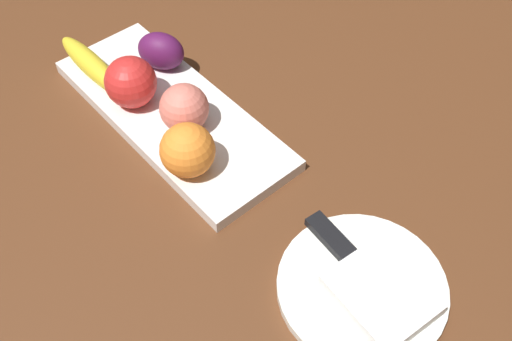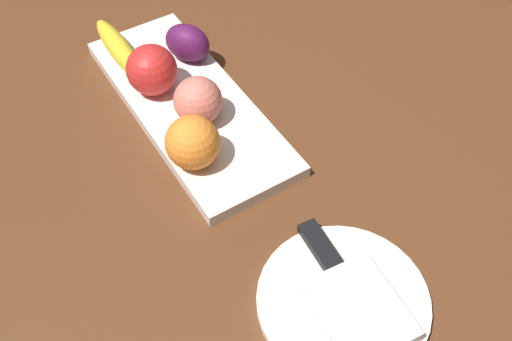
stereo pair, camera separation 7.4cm
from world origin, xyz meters
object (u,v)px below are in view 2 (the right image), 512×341
object	(u,v)px
orange_near_apple	(193,142)
knife	(330,262)
banana	(119,49)
peach	(198,101)
fruit_tray	(189,105)
dinner_plate	(343,301)
apple	(152,70)
grape_bunch	(187,43)
folded_napkin	(358,312)

from	to	relation	value
orange_near_apple	knife	size ratio (longest dim) A/B	0.41
banana	peach	distance (m)	0.19
fruit_tray	banana	xyz separation A→B (m)	(-0.14, -0.04, 0.03)
fruit_tray	dinner_plate	distance (m)	0.38
fruit_tray	apple	size ratio (longest dim) A/B	5.38
peach	fruit_tray	bearing A→B (deg)	174.65
peach	dinner_plate	size ratio (longest dim) A/B	0.35
fruit_tray	dinner_plate	bearing A→B (deg)	0.00
banana	orange_near_apple	bearing A→B (deg)	179.30
banana	grape_bunch	size ratio (longest dim) A/B	2.28
fruit_tray	grape_bunch	size ratio (longest dim) A/B	5.55
peach	dinner_plate	distance (m)	0.34
grape_bunch	dinner_plate	xyz separation A→B (m)	(0.46, -0.05, -0.04)
grape_bunch	knife	size ratio (longest dim) A/B	0.40
apple	dinner_plate	distance (m)	0.43
apple	orange_near_apple	size ratio (longest dim) A/B	1.03
fruit_tray	orange_near_apple	size ratio (longest dim) A/B	5.54
dinner_plate	fruit_tray	bearing A→B (deg)	180.00
fruit_tray	peach	size ratio (longest dim) A/B	5.85
fruit_tray	knife	distance (m)	0.33
fruit_tray	peach	bearing A→B (deg)	-5.35
peach	knife	world-z (taller)	peach
folded_napkin	knife	size ratio (longest dim) A/B	0.62
apple	banana	distance (m)	0.10
fruit_tray	grape_bunch	bearing A→B (deg)	151.34
banana	knife	distance (m)	0.48
grape_bunch	fruit_tray	bearing A→B (deg)	-28.66
dinner_plate	folded_napkin	xyz separation A→B (m)	(0.03, 0.00, 0.02)
apple	folded_napkin	world-z (taller)	apple
banana	dinner_plate	bearing A→B (deg)	-175.02
orange_near_apple	dinner_plate	xyz separation A→B (m)	(0.27, 0.05, -0.05)
knife	banana	bearing A→B (deg)	-167.43
grape_bunch	dinner_plate	world-z (taller)	grape_bunch
orange_near_apple	grape_bunch	size ratio (longest dim) A/B	1.00
dinner_plate	folded_napkin	distance (m)	0.03
dinner_plate	folded_napkin	world-z (taller)	folded_napkin
banana	dinner_plate	xyz separation A→B (m)	(0.52, 0.04, -0.03)
dinner_plate	knife	size ratio (longest dim) A/B	1.11
folded_napkin	knife	world-z (taller)	folded_napkin
fruit_tray	folded_napkin	distance (m)	0.40
fruit_tray	knife	size ratio (longest dim) A/B	2.25
peach	dinner_plate	bearing A→B (deg)	0.68
folded_napkin	orange_near_apple	bearing A→B (deg)	-170.70
apple	banana	xyz separation A→B (m)	(-0.10, -0.01, -0.02)
grape_bunch	dinner_plate	distance (m)	0.47
apple	peach	bearing A→B (deg)	17.01
apple	orange_near_apple	world-z (taller)	apple
dinner_plate	banana	bearing A→B (deg)	-175.08
fruit_tray	folded_napkin	size ratio (longest dim) A/B	3.61
knife	orange_near_apple	bearing A→B (deg)	-159.01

